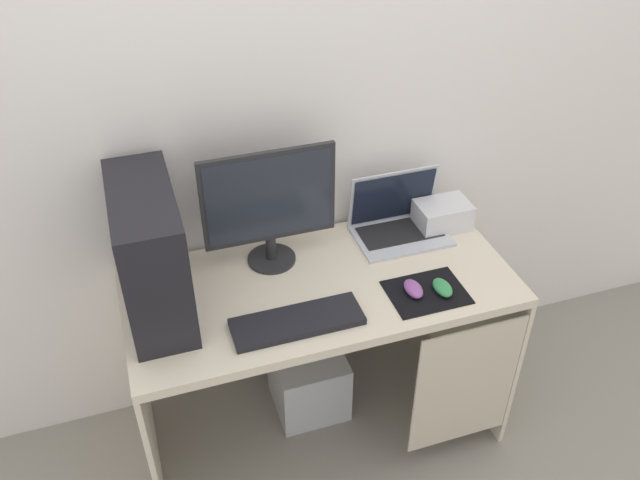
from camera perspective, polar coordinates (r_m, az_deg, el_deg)
ground_plane at (r=2.83m, az=0.00°, el=-15.39°), size 8.00×8.00×0.00m
wall_back at (r=2.29m, az=-2.78°, el=12.47°), size 4.00×0.05×2.60m
desk at (r=2.39m, az=0.49°, el=-6.67°), size 1.33×0.63×0.76m
pc_tower at (r=2.13m, az=-14.30°, el=-1.06°), size 0.19×0.48×0.44m
monitor at (r=2.24m, az=-4.37°, el=2.97°), size 0.46×0.17×0.44m
laptop at (r=2.51m, az=6.71°, el=1.58°), size 0.34×0.23×0.24m
projector at (r=2.56m, az=10.44°, el=2.11°), size 0.20×0.14×0.10m
keyboard at (r=2.13m, az=-1.96°, el=-7.00°), size 0.42×0.14×0.02m
mousepad at (r=2.27m, az=9.10°, el=-4.44°), size 0.26×0.20×0.00m
mouse_left at (r=2.25m, az=8.01°, el=-4.16°), size 0.06×0.10×0.03m
mouse_right at (r=2.27m, az=10.45°, el=-4.03°), size 0.06×0.10×0.03m
subwoofer at (r=2.79m, az=-0.98°, el=-11.92°), size 0.28×0.28×0.28m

